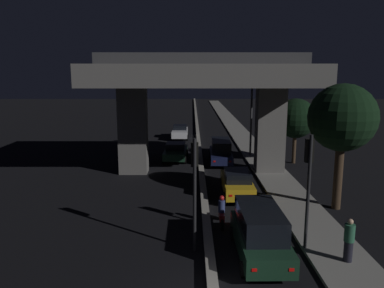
% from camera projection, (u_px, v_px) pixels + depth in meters
% --- Properties ---
extents(median_divider, '(0.39, 126.00, 0.28)m').
position_uv_depth(median_divider, '(197.00, 133.00, 45.66)').
color(median_divider, gray).
rests_on(median_divider, ground_plane).
extents(sidewalk_right, '(2.49, 126.00, 0.15)m').
position_uv_depth(sidewalk_right, '(248.00, 144.00, 38.80)').
color(sidewalk_right, gray).
rests_on(sidewalk_right, ground_plane).
extents(elevated_overpass, '(15.40, 10.11, 8.72)m').
position_uv_depth(elevated_overpass, '(201.00, 83.00, 26.69)').
color(elevated_overpass, '#5B5956').
rests_on(elevated_overpass, ground_plane).
extents(traffic_light_left_of_median, '(0.30, 0.49, 4.74)m').
position_uv_depth(traffic_light_left_of_median, '(194.00, 175.00, 15.08)').
color(traffic_light_left_of_median, black).
rests_on(traffic_light_left_of_median, ground_plane).
extents(traffic_light_right_of_median, '(0.30, 0.49, 4.89)m').
position_uv_depth(traffic_light_right_of_median, '(308.00, 172.00, 15.07)').
color(traffic_light_right_of_median, black).
rests_on(traffic_light_right_of_median, ground_plane).
extents(street_lamp, '(1.88, 0.32, 8.00)m').
position_uv_depth(street_lamp, '(248.00, 104.00, 32.37)').
color(street_lamp, '#2D2D30').
rests_on(street_lamp, ground_plane).
extents(car_dark_green_lead, '(2.02, 4.75, 1.99)m').
position_uv_depth(car_dark_green_lead, '(259.00, 232.00, 14.96)').
color(car_dark_green_lead, black).
rests_on(car_dark_green_lead, ground_plane).
extents(car_taxi_yellow_second, '(1.83, 4.42, 1.60)m').
position_uv_depth(car_taxi_yellow_second, '(236.00, 183.00, 22.40)').
color(car_taxi_yellow_second, gold).
rests_on(car_taxi_yellow_second, ground_plane).
extents(car_dark_blue_third, '(1.96, 4.85, 1.92)m').
position_uv_depth(car_dark_blue_third, '(220.00, 151.00, 30.76)').
color(car_dark_blue_third, '#141938').
rests_on(car_dark_blue_third, ground_plane).
extents(car_dark_green_lead_oncoming, '(2.10, 4.48, 1.45)m').
position_uv_depth(car_dark_green_lead_oncoming, '(175.00, 151.00, 31.95)').
color(car_dark_green_lead_oncoming, black).
rests_on(car_dark_green_lead_oncoming, ground_plane).
extents(car_white_second_oncoming, '(1.88, 4.46, 1.51)m').
position_uv_depth(car_white_second_oncoming, '(179.00, 132.00, 42.61)').
color(car_white_second_oncoming, silver).
rests_on(car_white_second_oncoming, ground_plane).
extents(motorcycle_red_filtering_near, '(0.32, 1.92, 1.49)m').
position_uv_depth(motorcycle_red_filtering_near, '(221.00, 213.00, 18.11)').
color(motorcycle_red_filtering_near, black).
rests_on(motorcycle_red_filtering_near, ground_plane).
extents(pedestrian_on_sidewalk, '(0.39, 0.39, 1.71)m').
position_uv_depth(pedestrian_on_sidewalk, '(348.00, 240.00, 14.26)').
color(pedestrian_on_sidewalk, black).
rests_on(pedestrian_on_sidewalk, sidewalk_right).
extents(roadside_tree_kerbside_near, '(3.57, 3.57, 6.78)m').
position_uv_depth(roadside_tree_kerbside_near, '(342.00, 119.00, 19.56)').
color(roadside_tree_kerbside_near, '#38281C').
rests_on(roadside_tree_kerbside_near, ground_plane).
extents(roadside_tree_kerbside_mid, '(3.22, 3.22, 5.32)m').
position_uv_depth(roadside_tree_kerbside_mid, '(295.00, 119.00, 30.18)').
color(roadside_tree_kerbside_mid, '#38281C').
rests_on(roadside_tree_kerbside_mid, ground_plane).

